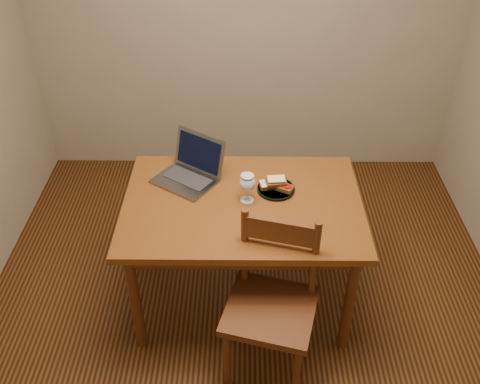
{
  "coord_description": "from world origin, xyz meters",
  "views": [
    {
      "loc": [
        -0.01,
        -2.19,
        2.53
      ],
      "look_at": [
        -0.03,
        0.1,
        0.8
      ],
      "focal_mm": 40.0,
      "sensor_mm": 36.0,
      "label": 1
    }
  ],
  "objects_px": {
    "milk_glass": "(247,188)",
    "plate": "(276,189)",
    "table": "(243,214)",
    "laptop": "(191,168)",
    "chair": "(272,299)"
  },
  "relations": [
    {
      "from": "milk_glass",
      "to": "laptop",
      "type": "xyz_separation_m",
      "value": [
        -0.32,
        0.22,
        -0.02
      ]
    },
    {
      "from": "table",
      "to": "milk_glass",
      "type": "relative_size",
      "value": 7.63
    },
    {
      "from": "table",
      "to": "milk_glass",
      "type": "xyz_separation_m",
      "value": [
        0.02,
        0.01,
        0.17
      ]
    },
    {
      "from": "plate",
      "to": "milk_glass",
      "type": "relative_size",
      "value": 1.24
    },
    {
      "from": "milk_glass",
      "to": "plate",
      "type": "bearing_deg",
      "value": 30.04
    },
    {
      "from": "table",
      "to": "laptop",
      "type": "xyz_separation_m",
      "value": [
        -0.29,
        0.23,
        0.15
      ]
    },
    {
      "from": "laptop",
      "to": "table",
      "type": "bearing_deg",
      "value": -4.17
    },
    {
      "from": "table",
      "to": "milk_glass",
      "type": "bearing_deg",
      "value": 24.57
    },
    {
      "from": "table",
      "to": "laptop",
      "type": "bearing_deg",
      "value": 141.68
    },
    {
      "from": "table",
      "to": "chair",
      "type": "distance_m",
      "value": 0.53
    },
    {
      "from": "chair",
      "to": "plate",
      "type": "height_order",
      "value": "chair"
    },
    {
      "from": "table",
      "to": "chair",
      "type": "bearing_deg",
      "value": -73.07
    },
    {
      "from": "table",
      "to": "plate",
      "type": "distance_m",
      "value": 0.23
    },
    {
      "from": "chair",
      "to": "plate",
      "type": "bearing_deg",
      "value": 100.93
    },
    {
      "from": "plate",
      "to": "milk_glass",
      "type": "bearing_deg",
      "value": -149.96
    }
  ]
}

